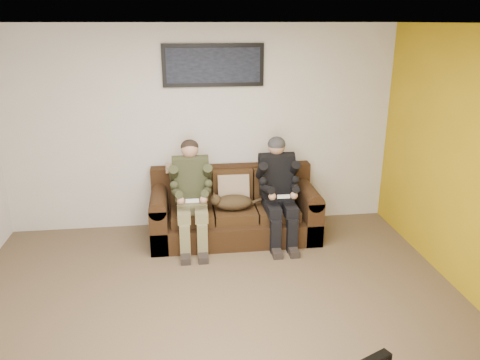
{
  "coord_description": "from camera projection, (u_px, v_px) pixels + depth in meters",
  "views": [
    {
      "loc": [
        -0.26,
        -3.65,
        2.62
      ],
      "look_at": [
        0.36,
        1.2,
        0.95
      ],
      "focal_mm": 35.0,
      "sensor_mm": 36.0,
      "label": 1
    }
  ],
  "objects": [
    {
      "name": "floor",
      "position": [
        217.0,
        321.0,
        4.3
      ],
      "size": [
        5.0,
        5.0,
        0.0
      ],
      "primitive_type": "plane",
      "color": "brown",
      "rests_on": "ground"
    },
    {
      "name": "ceiling",
      "position": [
        212.0,
        24.0,
        3.46
      ],
      "size": [
        5.0,
        5.0,
        0.0
      ],
      "primitive_type": "plane",
      "rotation": [
        3.14,
        0.0,
        0.0
      ],
      "color": "silver",
      "rests_on": "ground"
    },
    {
      "name": "wall_back",
      "position": [
        202.0,
        129.0,
        5.99
      ],
      "size": [
        5.0,
        0.0,
        5.0
      ],
      "primitive_type": "plane",
      "rotation": [
        1.57,
        0.0,
        0.0
      ],
      "color": "beige",
      "rests_on": "ground"
    },
    {
      "name": "sofa",
      "position": [
        234.0,
        211.0,
        5.95
      ],
      "size": [
        2.07,
        0.89,
        0.85
      ],
      "color": "black",
      "rests_on": "ground"
    },
    {
      "name": "throw_pillow",
      "position": [
        233.0,
        189.0,
        5.9
      ],
      "size": [
        0.39,
        0.19,
        0.39
      ],
      "primitive_type": "cube",
      "rotation": [
        -0.21,
        0.0,
        0.0
      ],
      "color": "#977E63",
      "rests_on": "sofa"
    },
    {
      "name": "throw_blanket",
      "position": [
        183.0,
        167.0,
        5.95
      ],
      "size": [
        0.42,
        0.21,
        0.08
      ],
      "primitive_type": "cube",
      "color": "#C6B192",
      "rests_on": "sofa"
    },
    {
      "name": "person_left",
      "position": [
        191.0,
        189.0,
        5.6
      ],
      "size": [
        0.51,
        0.87,
        1.27
      ],
      "color": "olive",
      "rests_on": "sofa"
    },
    {
      "name": "person_right",
      "position": [
        278.0,
        185.0,
        5.73
      ],
      "size": [
        0.51,
        0.86,
        1.28
      ],
      "color": "black",
      "rests_on": "sofa"
    },
    {
      "name": "cat",
      "position": [
        232.0,
        202.0,
        5.72
      ],
      "size": [
        0.66,
        0.26,
        0.24
      ],
      "color": "#47341B",
      "rests_on": "sofa"
    },
    {
      "name": "framed_poster",
      "position": [
        213.0,
        65.0,
        5.72
      ],
      "size": [
        1.25,
        0.05,
        0.52
      ],
      "color": "black",
      "rests_on": "wall_back"
    }
  ]
}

